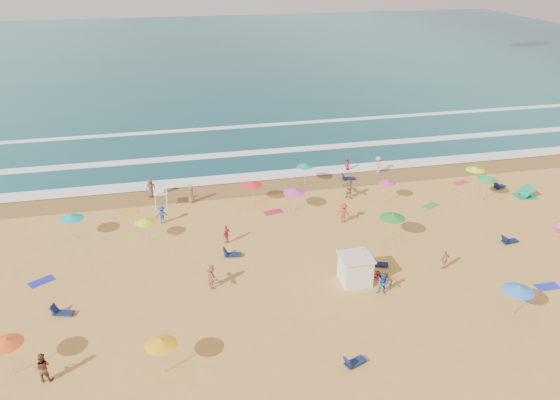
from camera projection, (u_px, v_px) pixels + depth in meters
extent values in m
plane|color=gold|center=(297.00, 249.00, 43.03)|extent=(220.00, 220.00, 0.00)
cube|color=#0C4756|center=(201.00, 56.00, 117.19)|extent=(220.00, 140.00, 0.18)
plane|color=olive|center=(266.00, 186.00, 54.06)|extent=(220.00, 220.00, 0.00)
cube|color=white|center=(261.00, 176.00, 56.23)|extent=(200.00, 2.20, 0.05)
cube|color=white|center=(250.00, 153.00, 62.41)|extent=(200.00, 1.60, 0.05)
cube|color=white|center=(237.00, 127.00, 71.24)|extent=(200.00, 1.20, 0.05)
cube|color=silver|center=(355.00, 270.00, 38.40)|extent=(2.00, 2.00, 2.00)
cube|color=silver|center=(356.00, 257.00, 37.94)|extent=(2.20, 2.20, 0.12)
imported|color=black|center=(382.00, 275.00, 38.73)|extent=(1.47, 1.87, 0.95)
cone|color=#3881FF|center=(519.00, 289.00, 34.53)|extent=(1.99, 1.99, 0.35)
cone|color=#D8F219|center=(145.00, 221.00, 43.24)|extent=(1.59, 1.59, 0.35)
cone|color=#37A5FA|center=(295.00, 190.00, 48.55)|extent=(1.79, 1.79, 0.35)
cone|color=#FFB015|center=(161.00, 342.00, 29.71)|extent=(1.78, 1.78, 0.35)
cone|color=green|center=(487.00, 178.00, 50.34)|extent=(1.84, 1.84, 0.35)
cone|color=green|center=(393.00, 216.00, 43.32)|extent=(2.06, 2.06, 0.35)
cone|color=#E733AF|center=(294.00, 191.00, 48.24)|extent=(1.95, 1.95, 0.35)
cone|color=#118C85|center=(305.00, 165.00, 53.73)|extent=(1.64, 1.64, 0.35)
cone|color=#FF521A|center=(6.00, 341.00, 29.58)|extent=(1.80, 1.80, 0.35)
cone|color=#E6FF1A|center=(476.00, 168.00, 52.53)|extent=(1.81, 1.81, 0.35)
cone|color=#17A8BE|center=(71.00, 217.00, 43.62)|extent=(1.93, 1.93, 0.35)
cone|color=#E7338A|center=(387.00, 181.00, 49.85)|extent=(1.61, 1.61, 0.35)
cone|color=red|center=(252.00, 183.00, 49.62)|extent=(1.88, 1.88, 0.35)
cube|color=#101D52|center=(63.00, 313.00, 35.29)|extent=(1.41, 0.90, 0.34)
cube|color=#0F204D|center=(233.00, 254.00, 41.91)|extent=(1.36, 0.72, 0.34)
cube|color=#102151|center=(355.00, 362.00, 31.13)|extent=(1.41, 0.98, 0.34)
cube|color=#0E1446|center=(379.00, 264.00, 40.66)|extent=(1.41, 0.99, 0.34)
cube|color=#0D1845|center=(510.00, 241.00, 43.79)|extent=(1.34, 0.67, 0.34)
cube|color=#101B50|center=(500.00, 187.00, 53.62)|extent=(1.41, 0.98, 0.34)
cube|color=#0E144A|center=(349.00, 178.00, 55.50)|extent=(1.33, 0.63, 0.34)
cube|color=#1D27B9|center=(41.00, 281.00, 38.84)|extent=(1.90, 1.63, 0.03)
cube|color=gold|center=(129.00, 211.00, 48.99)|extent=(1.73, 0.93, 0.03)
cube|color=#ED3F37|center=(377.00, 277.00, 39.36)|extent=(1.85, 1.21, 0.03)
cube|color=#C1184F|center=(273.00, 212.00, 48.88)|extent=(1.86, 1.25, 0.03)
cube|color=#2230D8|center=(547.00, 287.00, 38.26)|extent=(1.70, 0.86, 0.03)
cube|color=green|center=(431.00, 206.00, 50.03)|extent=(1.90, 1.57, 0.03)
cube|color=#D3315F|center=(461.00, 183.00, 54.87)|extent=(1.87, 1.28, 0.03)
imported|color=#D8366C|center=(226.00, 234.00, 43.58)|extent=(0.90, 0.93, 1.56)
imported|color=#2340A6|center=(162.00, 215.00, 46.68)|extent=(1.14, 0.80, 1.61)
imported|color=#916843|center=(191.00, 194.00, 50.38)|extent=(0.86, 0.99, 1.72)
imported|color=#235AA7|center=(383.00, 284.00, 37.13)|extent=(1.01, 0.94, 1.66)
imported|color=#CA3248|center=(346.00, 166.00, 57.53)|extent=(1.01, 0.95, 1.65)
imported|color=#A07B49|center=(349.00, 189.00, 51.27)|extent=(1.48, 1.68, 1.85)
imported|color=tan|center=(378.00, 165.00, 56.88)|extent=(0.76, 1.22, 1.82)
imported|color=#B72D2E|center=(343.00, 213.00, 46.79)|extent=(1.30, 1.07, 1.75)
imported|color=brown|center=(151.00, 188.00, 51.45)|extent=(0.97, 0.70, 1.85)
imported|color=tan|center=(445.00, 260.00, 40.09)|extent=(0.93, 0.50, 1.51)
imported|color=tan|center=(211.00, 276.00, 37.86)|extent=(0.84, 1.75, 1.81)
imported|color=brown|center=(43.00, 367.00, 29.71)|extent=(0.95, 0.78, 1.81)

